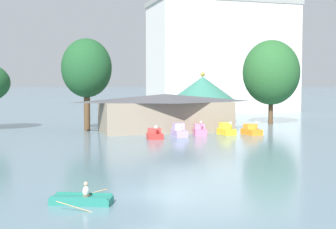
{
  "coord_description": "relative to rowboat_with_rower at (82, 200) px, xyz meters",
  "views": [
    {
      "loc": [
        -6.4,
        -25.07,
        5.92
      ],
      "look_at": [
        5.29,
        14.14,
        3.38
      ],
      "focal_mm": 52.28,
      "sensor_mm": 36.0,
      "label": 1
    }
  ],
  "objects": [
    {
      "name": "ground_plane",
      "position": [
        3.68,
        1.0,
        -0.22
      ],
      "size": [
        2000.0,
        2000.0,
        0.0
      ],
      "primitive_type": "plane",
      "color": "slate"
    },
    {
      "name": "rowboat_with_rower",
      "position": [
        0.0,
        0.0,
        0.0
      ],
      "size": [
        3.21,
        3.35,
        1.17
      ],
      "rotation": [
        0.0,
        0.0,
        2.74
      ],
      "color": "#237A6B",
      "rests_on": "ground"
    },
    {
      "name": "pedal_boat_red",
      "position": [
        11.0,
        27.01,
        0.24
      ],
      "size": [
        1.9,
        2.43,
        1.53
      ],
      "rotation": [
        0.0,
        0.0,
        -1.7
      ],
      "color": "red",
      "rests_on": "ground"
    },
    {
      "name": "pedal_boat_lavender",
      "position": [
        14.25,
        28.48,
        0.36
      ],
      "size": [
        1.48,
        2.98,
        1.49
      ],
      "rotation": [
        0.0,
        0.0,
        -1.63
      ],
      "color": "#B299D8",
      "rests_on": "ground"
    },
    {
      "name": "pedal_boat_pink",
      "position": [
        17.08,
        29.36,
        0.29
      ],
      "size": [
        1.86,
        2.77,
        1.73
      ],
      "rotation": [
        0.0,
        0.0,
        -1.79
      ],
      "color": "pink",
      "rests_on": "ground"
    },
    {
      "name": "pedal_boat_yellow",
      "position": [
        20.13,
        28.67,
        0.34
      ],
      "size": [
        1.54,
        2.55,
        1.62
      ],
      "rotation": [
        0.0,
        0.0,
        -1.5
      ],
      "color": "yellow",
      "rests_on": "ground"
    },
    {
      "name": "pedal_boat_orange",
      "position": [
        23.05,
        28.0,
        0.28
      ],
      "size": [
        1.55,
        2.93,
        1.66
      ],
      "rotation": [
        0.0,
        0.0,
        -1.53
      ],
      "color": "orange",
      "rests_on": "ground"
    },
    {
      "name": "boathouse",
      "position": [
        14.37,
        34.36,
        2.23
      ],
      "size": [
        17.14,
        8.0,
        4.71
      ],
      "color": "gray",
      "rests_on": "ground"
    },
    {
      "name": "green_roof_pavilion",
      "position": [
        23.86,
        46.45,
        3.73
      ],
      "size": [
        9.9,
        9.9,
        7.79
      ],
      "color": "#993328",
      "rests_on": "ground"
    },
    {
      "name": "shoreline_tree_mid",
      "position": [
        5.17,
        38.75,
        7.72
      ],
      "size": [
        6.4,
        6.4,
        11.74
      ],
      "color": "brown",
      "rests_on": "ground"
    },
    {
      "name": "shoreline_tree_right",
      "position": [
        32.67,
        41.12,
        7.43
      ],
      "size": [
        8.4,
        8.4,
        12.44
      ],
      "color": "brown",
      "rests_on": "ground"
    },
    {
      "name": "background_building_block",
      "position": [
        39.12,
        75.19,
        11.67
      ],
      "size": [
        30.89,
        15.53,
        23.74
      ],
      "color": "silver",
      "rests_on": "ground"
    }
  ]
}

